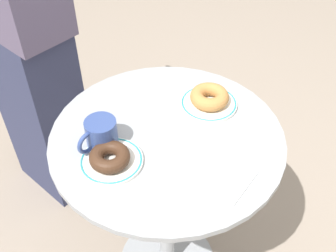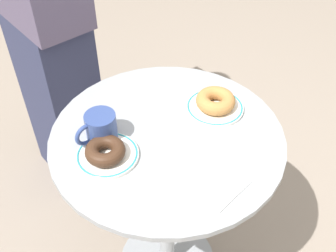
# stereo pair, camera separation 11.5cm
# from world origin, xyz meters

# --- Properties ---
(cafe_table) EXTENTS (0.68, 0.68, 0.74)m
(cafe_table) POSITION_xyz_m (0.00, 0.00, 0.49)
(cafe_table) COLOR #999EA3
(cafe_table) RESTS_ON ground
(plate_left) EXTENTS (0.17, 0.17, 0.01)m
(plate_left) POSITION_xyz_m (-0.18, -0.00, 0.75)
(plate_left) COLOR white
(plate_left) RESTS_ON cafe_table
(plate_right) EXTENTS (0.18, 0.18, 0.01)m
(plate_right) POSITION_xyz_m (0.18, 0.03, 0.75)
(plate_right) COLOR white
(plate_right) RESTS_ON cafe_table
(donut_chocolate) EXTENTS (0.15, 0.15, 0.04)m
(donut_chocolate) POSITION_xyz_m (-0.19, -0.01, 0.77)
(donut_chocolate) COLOR #422819
(donut_chocolate) RESTS_ON plate_left
(donut_old_fashioned) EXTENTS (0.15, 0.15, 0.04)m
(donut_old_fashioned) POSITION_xyz_m (0.18, 0.03, 0.77)
(donut_old_fashioned) COLOR #BC7F42
(donut_old_fashioned) RESTS_ON plate_right
(paper_napkin) EXTENTS (0.16, 0.16, 0.01)m
(paper_napkin) POSITION_xyz_m (0.03, -0.22, 0.74)
(paper_napkin) COLOR white
(paper_napkin) RESTS_ON cafe_table
(coffee_mug) EXTENTS (0.13, 0.09, 0.09)m
(coffee_mug) POSITION_xyz_m (-0.17, 0.07, 0.79)
(coffee_mug) COLOR #334784
(coffee_mug) RESTS_ON cafe_table
(person_figure) EXTENTS (0.30, 0.44, 1.63)m
(person_figure) POSITION_xyz_m (-0.16, 0.69, 0.80)
(person_figure) COLOR #2D3351
(person_figure) RESTS_ON ground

